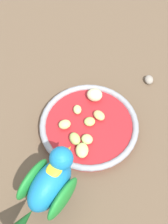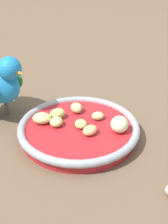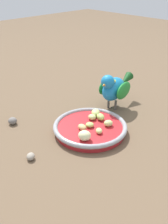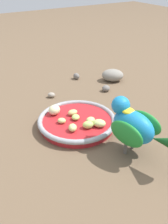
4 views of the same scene
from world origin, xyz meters
name	(u,v)px [view 4 (image 4 of 4)]	position (x,y,z in m)	size (l,w,h in m)	color
ground_plane	(72,124)	(0.00, 0.00, 0.00)	(4.00, 4.00, 0.00)	brown
feeding_bowl	(77,122)	(0.01, 0.01, 0.02)	(0.23, 0.23, 0.03)	#AD1E23
apple_piece_0	(73,128)	(0.06, -0.03, 0.03)	(0.03, 0.02, 0.02)	#C6D17A
apple_piece_1	(62,121)	(0.01, -0.04, 0.03)	(0.02, 0.02, 0.02)	#C6D17A
apple_piece_2	(76,117)	(0.01, 0.01, 0.03)	(0.03, 0.02, 0.02)	#B2CC66
apple_piece_3	(73,112)	(-0.02, 0.01, 0.03)	(0.03, 0.02, 0.02)	tan
apple_piece_4	(54,110)	(-0.05, -0.03, 0.04)	(0.04, 0.03, 0.03)	beige
apple_piece_5	(88,125)	(0.07, 0.01, 0.03)	(0.03, 0.02, 0.02)	#B2CC66
apple_piece_6	(91,120)	(0.05, 0.03, 0.03)	(0.03, 0.02, 0.02)	#C6D17A
apple_piece_7	(99,123)	(0.08, 0.04, 0.03)	(0.04, 0.03, 0.02)	#C6D17A
parrot	(134,126)	(0.19, 0.06, 0.08)	(0.20, 0.11, 0.14)	#59544C
rock_large	(113,75)	(-0.20, 0.30, 0.02)	(0.09, 0.07, 0.05)	gray
pebble_0	(51,95)	(-0.19, 0.02, 0.01)	(0.03, 0.02, 0.02)	gray
pebble_1	(106,88)	(-0.13, 0.22, 0.01)	(0.03, 0.03, 0.02)	slate
pebble_2	(76,76)	(-0.29, 0.18, 0.01)	(0.03, 0.02, 0.02)	slate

